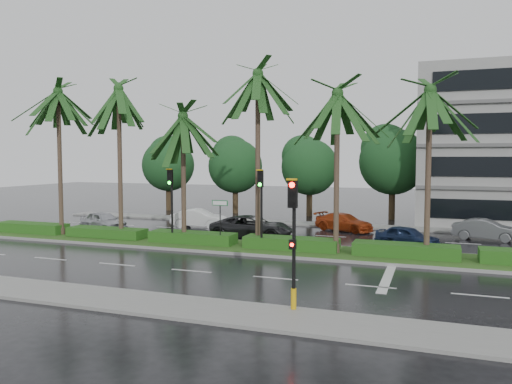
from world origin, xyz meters
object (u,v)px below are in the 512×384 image
(car_white, at_px, (199,218))
(signal_median_left, at_px, (171,195))
(car_silver, at_px, (103,221))
(car_grey, at_px, (486,230))
(car_blue, at_px, (407,237))
(car_darkgrey, at_px, (252,227))
(street_sign, at_px, (220,211))
(car_red, at_px, (344,222))
(signal_near, at_px, (293,238))

(car_white, bearing_deg, signal_median_left, -168.25)
(car_silver, bearing_deg, signal_median_left, -96.86)
(car_grey, bearing_deg, car_blue, 144.73)
(signal_median_left, xyz_separation_m, car_darkgrey, (3.50, 4.09, -2.27))
(signal_median_left, bearing_deg, car_blue, 18.26)
(street_sign, bearing_deg, car_red, 59.64)
(car_silver, height_order, car_grey, car_silver)
(signal_near, xyz_separation_m, car_red, (-1.60, 19.09, -1.89))
(car_red, distance_m, car_blue, 6.83)
(street_sign, xyz_separation_m, car_blue, (9.90, 4.07, -1.51))
(signal_near, bearing_deg, car_red, 94.79)
(car_white, bearing_deg, car_red, -82.68)
(signal_median_left, bearing_deg, car_red, 48.22)
(signal_median_left, distance_m, car_darkgrey, 5.84)
(signal_near, distance_m, car_darkgrey, 15.34)
(signal_near, height_order, car_red, signal_near)
(car_darkgrey, bearing_deg, car_grey, -76.44)
(car_blue, bearing_deg, car_grey, -24.95)
(signal_median_left, height_order, car_blue, signal_median_left)
(car_blue, bearing_deg, signal_near, -170.24)
(signal_median_left, relative_size, street_sign, 1.68)
(car_silver, bearing_deg, car_white, -35.79)
(car_grey, bearing_deg, car_white, 104.08)
(signal_near, relative_size, car_blue, 1.21)
(street_sign, bearing_deg, car_grey, 30.12)
(car_white, bearing_deg, car_grey, -89.89)
(car_darkgrey, xyz_separation_m, car_red, (4.90, 5.31, -0.11))
(car_darkgrey, height_order, car_red, car_darkgrey)
(signal_near, distance_m, signal_median_left, 13.93)
(street_sign, distance_m, car_blue, 10.81)
(car_red, bearing_deg, car_darkgrey, 159.30)
(car_silver, height_order, car_red, car_silver)
(car_grey, bearing_deg, car_red, 95.69)
(car_white, bearing_deg, car_silver, 122.01)
(signal_near, xyz_separation_m, car_grey, (7.40, 18.22, -1.85))
(car_white, relative_size, car_blue, 1.13)
(street_sign, distance_m, car_red, 10.79)
(signal_near, height_order, street_sign, signal_near)
(car_red, bearing_deg, car_silver, 131.74)
(street_sign, xyz_separation_m, car_white, (-4.96, 7.37, -1.45))
(signal_near, bearing_deg, car_white, 124.75)
(car_red, xyz_separation_m, car_grey, (9.00, -0.87, 0.03))
(car_white, xyz_separation_m, car_grey, (19.36, 0.98, -0.02))
(car_white, relative_size, car_red, 0.96)
(signal_median_left, relative_size, car_grey, 1.10)
(car_white, height_order, car_red, car_white)
(car_silver, distance_m, car_grey, 25.36)
(street_sign, xyz_separation_m, car_grey, (14.40, 8.35, -1.47))
(signal_near, distance_m, street_sign, 12.11)
(car_grey, bearing_deg, signal_median_left, 127.31)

